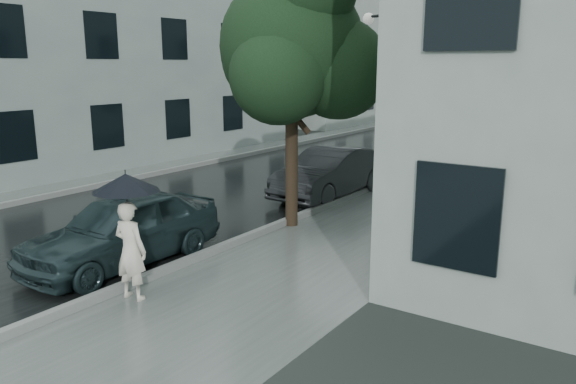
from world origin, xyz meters
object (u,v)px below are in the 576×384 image
Objects in this scene: pedestrian at (131,251)px; street_tree at (295,44)px; lamp_post at (376,91)px; car_far at (330,172)px; car_near at (123,229)px.

street_tree is (-0.25, 5.06, 3.30)m from pedestrian.
lamp_post is 1.23× the size of car_far.
car_near is at bearing -105.88° from street_tree.
street_tree is at bearing -93.11° from pedestrian.
street_tree reaches higher than car_near.
street_tree reaches higher than car_far.
street_tree is 4.58m from car_far.
lamp_post is 1.29× the size of car_near.
pedestrian is at bearing -33.86° from car_near.
street_tree is 1.47× the size of car_far.
car_far is at bearing -92.46° from lamp_post.
car_near is 7.02m from car_far.
pedestrian is 9.79m from lamp_post.
pedestrian is 0.31× the size of lamp_post.
lamp_post is (-0.39, 9.55, 2.12)m from pedestrian.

